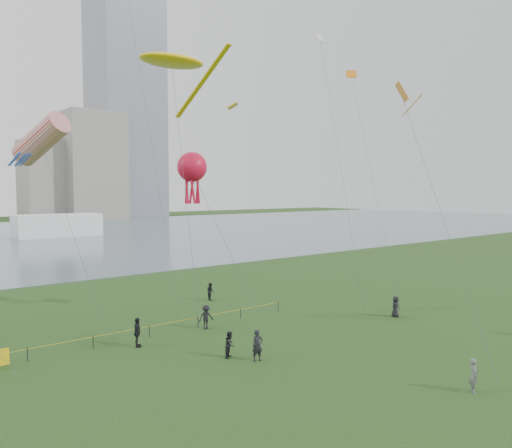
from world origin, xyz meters
TOP-DOWN VIEW (x-y plane):
  - ground_plane at (0.00, 0.00)m, footprint 400.00×400.00m
  - tower at (62.00, 168.00)m, footprint 24.00×24.00m
  - building_mid at (46.00, 162.00)m, footprint 20.00×20.00m
  - building_low at (32.00, 168.00)m, footprint 16.00×18.00m
  - pavilion_right at (14.00, 98.00)m, footprint 18.00×7.00m
  - fence at (-11.33, 15.44)m, footprint 24.07×0.07m
  - kite_flyer at (3.23, -3.63)m, footprint 0.75×0.74m
  - spectator_a at (-3.32, 8.42)m, footprint 1.00×0.96m
  - spectator_b at (-1.00, 14.66)m, footprint 1.24×0.83m
  - spectator_c at (-6.85, 13.88)m, footprint 0.99×1.22m
  - spectator_d at (12.96, 8.04)m, footprint 0.83×0.55m
  - spectator_f at (-2.39, 6.88)m, footprint 0.78×0.62m
  - spectator_g at (4.72, 22.69)m, footprint 0.74×0.88m
  - kite_stingray at (-1.18, 18.90)m, footprint 5.37×10.16m
  - kite_windsock at (-10.24, 21.95)m, footprint 4.52×9.55m
  - kite_octopus at (-0.05, 18.00)m, footprint 2.48×9.15m
  - kite_delta at (9.20, 4.80)m, footprint 4.70×9.95m

SIDE VIEW (x-z plane):
  - ground_plane at x=0.00m, z-range 0.00..0.00m
  - fence at x=-11.33m, z-range 0.03..1.08m
  - spectator_a at x=-3.32m, z-range 0.00..1.62m
  - spectator_g at x=4.72m, z-range 0.00..1.63m
  - spectator_d at x=12.96m, z-range 0.00..1.70m
  - kite_flyer at x=3.23m, z-range 0.00..1.74m
  - spectator_b at x=-1.00m, z-range 0.00..1.78m
  - spectator_f at x=-2.39m, z-range 0.00..1.88m
  - spectator_c at x=-6.85m, z-range 0.00..1.94m
  - pavilion_right at x=14.00m, z-range 0.00..5.00m
  - kite_octopus at x=-0.05m, z-range 5.39..18.67m
  - kite_windsock at x=-10.24m, z-range 6.00..21.87m
  - building_low at x=32.00m, z-range 0.00..28.00m
  - kite_delta at x=9.20m, z-range 7.37..25.15m
  - building_mid at x=46.00m, z-range 0.00..38.00m
  - kite_stingray at x=-1.18m, z-range 9.88..30.62m
  - tower at x=62.00m, z-range 0.00..120.00m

